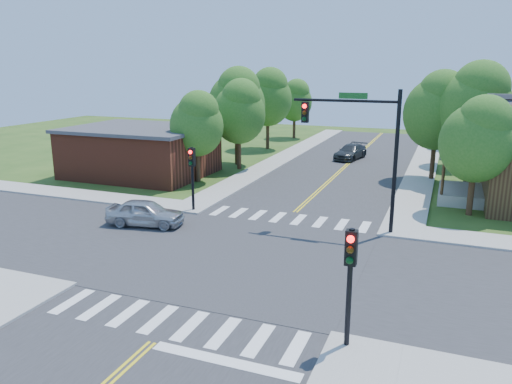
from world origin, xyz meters
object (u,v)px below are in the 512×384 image
at_px(signal_pole_se, 350,266).
at_px(car_dgrey, 351,152).
at_px(signal_mast_ne, 362,137).
at_px(car_silver, 145,213).
at_px(signal_pole_nw, 192,167).

xyz_separation_m(signal_pole_se, car_dgrey, (-5.87, 31.18, -2.01)).
xyz_separation_m(signal_mast_ne, car_silver, (-10.60, -3.29, -4.15)).
height_order(signal_mast_ne, car_dgrey, signal_mast_ne).
relative_size(car_silver, car_dgrey, 0.90).
bearing_deg(car_dgrey, car_silver, -94.08).
xyz_separation_m(signal_pole_nw, car_dgrey, (5.33, 19.98, -2.01)).
bearing_deg(car_silver, signal_mast_ne, -82.26).
relative_size(signal_pole_se, car_silver, 0.88).
bearing_deg(signal_pole_nw, car_dgrey, 75.06).
distance_m(signal_pole_se, car_silver, 14.75).
bearing_deg(signal_pole_nw, signal_mast_ne, 0.07).
relative_size(signal_pole_nw, car_dgrey, 0.79).
relative_size(signal_pole_nw, car_silver, 0.88).
xyz_separation_m(signal_pole_nw, car_silver, (-1.08, -3.28, -1.96)).
bearing_deg(signal_pole_nw, car_silver, -108.29).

